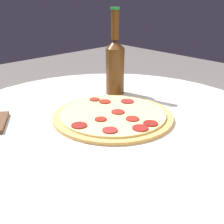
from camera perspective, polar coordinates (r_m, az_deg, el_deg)
table at (r=1.03m, az=-0.28°, el=-10.93°), size 0.99×0.99×0.77m
pizza at (r=0.92m, az=0.02°, el=-0.71°), size 0.36×0.36×0.02m
beer_bottle at (r=1.12m, az=0.57°, el=8.89°), size 0.07×0.07×0.30m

